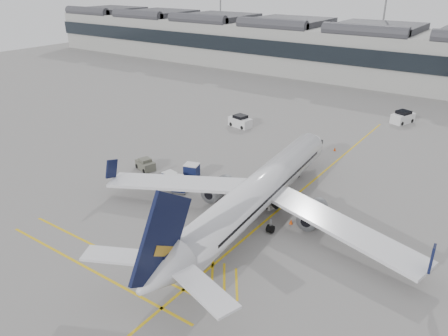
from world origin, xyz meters
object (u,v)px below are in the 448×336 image
Objects in this scene: ramp_agent_b at (255,186)px; pushback_tug at (145,165)px; baggage_cart_a at (180,184)px; belt_loader at (261,199)px; ramp_agent_a at (226,186)px; airliner_main at (257,193)px.

ramp_agent_b reaches higher than pushback_tug.
pushback_tug is at bearing 138.25° from baggage_cart_a.
ramp_agent_a is (-4.32, -0.34, 0.46)m from belt_loader.
belt_loader reaches higher than ramp_agent_b.
baggage_cart_a is 7.92m from pushback_tug.
belt_loader reaches higher than pushback_tug.
pushback_tug is (-16.44, -0.75, 0.16)m from belt_loader.
belt_loader is 2.58m from ramp_agent_b.
belt_loader is 9.38m from baggage_cart_a.
airliner_main is 17.96m from pushback_tug.
pushback_tug is at bearing 136.75° from ramp_agent_a.
belt_loader is at bearing 19.76° from pushback_tug.
baggage_cart_a is (-10.10, -0.04, -1.93)m from airliner_main.
airliner_main is 21.74× the size of ramp_agent_b.
pushback_tug is at bearing -10.31° from ramp_agent_b.
baggage_cart_a is at bearing -149.78° from belt_loader.
belt_loader is 2.23× the size of ramp_agent_a.
baggage_cart_a is 0.70× the size of pushback_tug.
pushback_tug is (-14.59, -2.51, -0.19)m from ramp_agent_b.
airliner_main is 4.02m from belt_loader.
belt_loader is (-1.24, 3.00, -2.37)m from airliner_main.
baggage_cart_a is 5.28m from ramp_agent_a.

